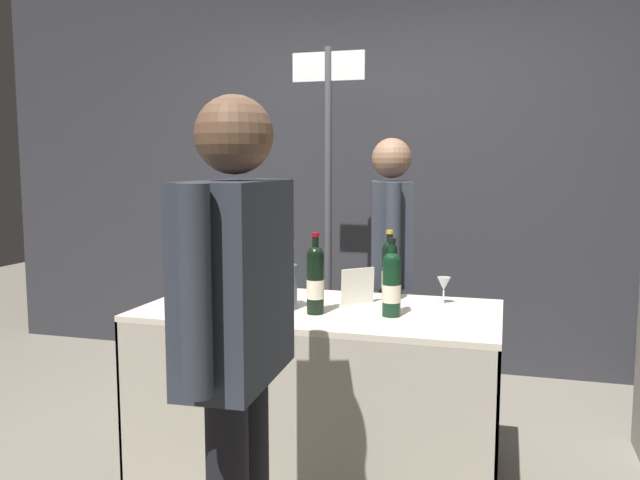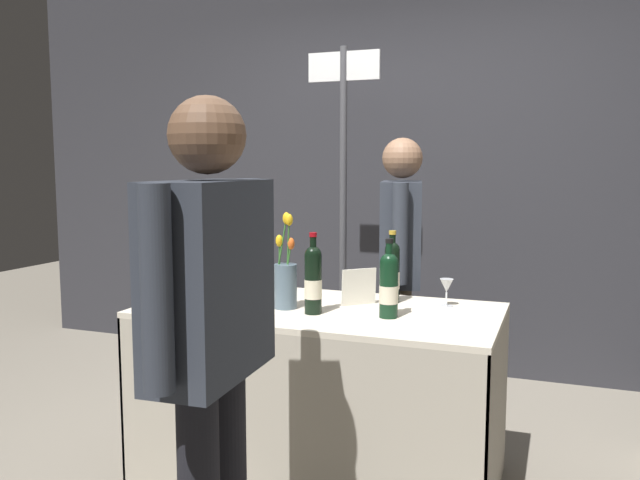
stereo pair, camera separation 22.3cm
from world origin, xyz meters
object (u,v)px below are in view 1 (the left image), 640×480
Objects in this scene: vendor_presenter at (391,254)px; taster_foreground_right at (237,322)px; booth_signpost at (328,188)px; wine_glass_near_vendor at (444,285)px; display_bottle_0 at (315,279)px; tasting_table at (320,361)px; featured_wine_bottle at (392,283)px; flower_vase at (286,281)px.

taster_foreground_right is (-0.13, -1.78, 0.04)m from vendor_presenter.
wine_glass_near_vendor is at bearing -48.68° from booth_signpost.
booth_signpost is at bearing 102.98° from display_bottle_0.
tasting_table is 0.74× the size of booth_signpost.
taster_foreground_right is (-0.28, -0.95, 0.04)m from featured_wine_bottle.
wine_glass_near_vendor is (0.50, 0.34, -0.06)m from display_bottle_0.
taster_foreground_right is at bearing -16.26° from vendor_presenter.
tasting_table is 3.68× the size of flower_vase.
wine_glass_near_vendor is (0.19, 0.30, -0.05)m from featured_wine_bottle.
flower_vase is at bearing -83.45° from booth_signpost.
tasting_table is 0.87m from vendor_presenter.
wine_glass_near_vendor is at bearing 58.17° from featured_wine_bottle.
featured_wine_bottle is 1.39m from booth_signpost.
flower_vase is 0.97m from taster_foreground_right.
tasting_table is 0.65m from wine_glass_near_vendor.
featured_wine_bottle is 0.21× the size of vendor_presenter.
booth_signpost is at bearing 116.70° from featured_wine_bottle.
featured_wine_bottle is 0.36m from wine_glass_near_vendor.
booth_signpost is (-0.29, 1.24, 0.34)m from display_bottle_0.
booth_signpost reaches higher than vendor_presenter.
flower_vase is at bearing -32.86° from vendor_presenter.
booth_signpost reaches higher than display_bottle_0.
display_bottle_0 is at bearing -19.39° from flower_vase.
featured_wine_bottle is at bearing -12.99° from tasting_table.
taster_foreground_right is 2.19m from booth_signpost.
vendor_presenter is at bearing -7.08° from taster_foreground_right.
booth_signpost reaches higher than taster_foreground_right.
vendor_presenter is (0.18, 0.76, 0.38)m from tasting_table.
tasting_table is 4.50× the size of display_bottle_0.
taster_foreground_right reaches higher than featured_wine_bottle.
display_bottle_0 is 0.22× the size of taster_foreground_right.
display_bottle_0 is at bearing -145.56° from wine_glass_near_vendor.
booth_signpost is (-0.45, 0.36, 0.34)m from vendor_presenter.
display_bottle_0 is at bearing -22.66° from vendor_presenter.
tasting_table is 1.36m from booth_signpost.
vendor_presenter reaches higher than wine_glass_near_vendor.
wine_glass_near_vendor is (0.52, 0.22, 0.33)m from tasting_table.
vendor_presenter is 1.79m from taster_foreground_right.
tasting_table is 1.00× the size of vendor_presenter.
featured_wine_bottle is 0.47m from flower_vase.
booth_signpost is (-0.60, 1.20, 0.35)m from featured_wine_bottle.
display_bottle_0 is 0.90m from vendor_presenter.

